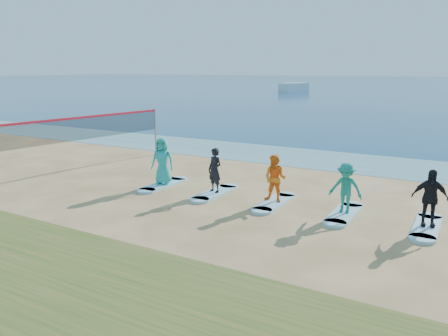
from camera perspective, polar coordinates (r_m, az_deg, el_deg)
The scene contains 14 objects.
ground at distance 14.71m, azimuth -6.20°, elevation -5.39°, with size 600.00×600.00×0.00m, color tan.
shallow_water at distance 23.72m, azimuth 8.85°, elevation 1.53°, with size 600.00×600.00×0.00m, color teal.
volleyball_net at distance 21.15m, azimuth -17.87°, elevation 4.92°, with size 1.28×9.01×2.50m.
boat_offshore_a at distance 95.57m, azimuth 9.12°, elevation 9.85°, with size 2.63×7.83×1.79m, color silver.
surfboard_0 at distance 17.69m, azimuth -7.94°, elevation -2.16°, with size 0.70×2.20×0.09m, color #9ADAEF.
student_0 at distance 17.47m, azimuth -8.03°, elevation 0.92°, with size 0.91×0.59×1.86m, color teal.
surfboard_1 at distance 16.36m, azimuth -1.20°, elevation -3.27°, with size 0.70×2.20×0.09m, color #9ADAEF.
student_1 at distance 16.14m, azimuth -1.22°, elevation -0.28°, with size 0.61×0.40×1.66m, color black.
surfboard_2 at distance 15.30m, azimuth 6.61°, elevation -4.49°, with size 0.70×2.20×0.09m, color #9ADAEF.
student_2 at distance 15.07m, azimuth 6.69°, elevation -1.36°, with size 0.79×0.62×1.63m, color orange.
surfboard_3 at distance 14.58m, azimuth 15.41°, elevation -5.77°, with size 0.70×2.20×0.09m, color #9ADAEF.
student_3 at distance 14.33m, azimuth 15.61°, elevation -2.54°, with size 1.04×0.60×1.61m, color #1B8370.
surfboard_4 at distance 14.23m, azimuth 24.92°, elevation -6.99°, with size 0.70×2.20×0.09m, color #9ADAEF.
student_4 at distance 13.97m, azimuth 25.27°, elevation -3.54°, with size 0.99×0.41×1.69m, color black.
Camera 1 is at (8.29, -11.26, 4.56)m, focal length 35.00 mm.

